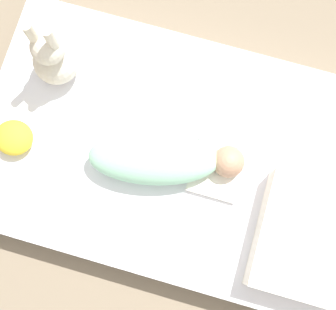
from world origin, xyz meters
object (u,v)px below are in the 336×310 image
at_px(swaddled_baby, 162,159).
at_px(pillow, 305,239).
at_px(turtle_plush, 13,137).
at_px(bunny_plush, 54,57).

bearing_deg(swaddled_baby, pillow, -27.32).
height_order(swaddled_baby, turtle_plush, swaddled_baby).
relative_size(swaddled_baby, pillow, 1.39).
distance_m(bunny_plush, turtle_plush, 0.31).
xyz_separation_m(swaddled_baby, bunny_plush, (0.44, -0.22, 0.05)).
height_order(swaddled_baby, pillow, swaddled_baby).
xyz_separation_m(swaddled_baby, turtle_plush, (0.51, 0.06, -0.03)).
bearing_deg(swaddled_baby, turtle_plush, 173.60).
xyz_separation_m(bunny_plush, turtle_plush, (0.07, 0.29, -0.08)).
relative_size(bunny_plush, turtle_plush, 2.02).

